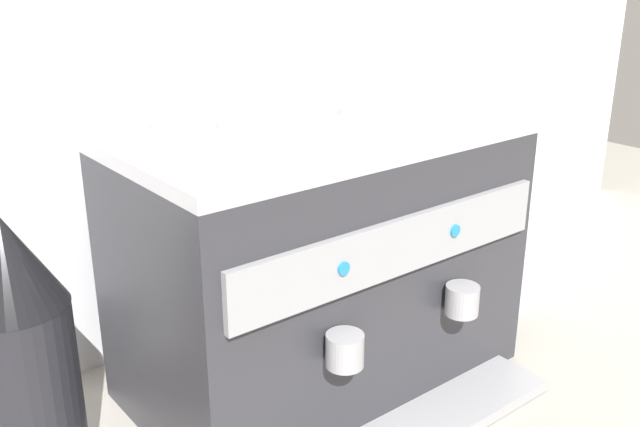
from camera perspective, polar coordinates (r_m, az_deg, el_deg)
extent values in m
plane|color=#9E998E|center=(1.37, 0.00, -12.58)|extent=(4.00, 4.00, 0.00)
cube|color=silver|center=(1.41, -7.74, 13.12)|extent=(2.80, 0.03, 1.15)
cube|color=#2D2D33|center=(1.27, 0.00, -4.09)|extent=(0.67, 0.37, 0.44)
cube|color=#B7B7BC|center=(1.19, 0.00, 6.23)|extent=(0.67, 0.37, 0.02)
cube|color=#939399|center=(1.10, 6.28, -2.63)|extent=(0.61, 0.01, 0.09)
cylinder|color=#1E7AB7|center=(1.02, 1.86, -4.35)|extent=(0.02, 0.01, 0.02)
cylinder|color=#1E7AB7|center=(1.17, 10.59, -1.33)|extent=(0.02, 0.01, 0.02)
cylinder|color=#939399|center=(1.06, 1.97, -10.71)|extent=(0.06, 0.06, 0.05)
cylinder|color=#939399|center=(1.22, 11.14, -6.70)|extent=(0.06, 0.06, 0.05)
cylinder|color=white|center=(1.15, -6.41, 8.18)|extent=(0.07, 0.07, 0.08)
torus|color=white|center=(1.19, -7.07, 8.59)|extent=(0.03, 0.06, 0.06)
cylinder|color=white|center=(1.25, 3.35, 8.93)|extent=(0.07, 0.07, 0.07)
torus|color=white|center=(1.29, 3.85, 9.30)|extent=(0.05, 0.04, 0.05)
cylinder|color=white|center=(1.14, -11.30, 7.66)|extent=(0.07, 0.07, 0.07)
torus|color=white|center=(1.18, -12.78, 7.93)|extent=(0.02, 0.05, 0.05)
cylinder|color=white|center=(1.13, -1.07, 7.08)|extent=(0.09, 0.09, 0.04)
cylinder|color=white|center=(1.14, -1.07, 6.40)|extent=(0.05, 0.05, 0.01)
cylinder|color=white|center=(1.25, -4.05, 8.37)|extent=(0.10, 0.10, 0.04)
cylinder|color=white|center=(1.25, -4.03, 7.68)|extent=(0.05, 0.05, 0.01)
cylinder|color=black|center=(1.13, -22.06, -13.41)|extent=(0.15, 0.15, 0.29)
cone|color=black|center=(1.03, -23.58, -3.47)|extent=(0.15, 0.15, 0.13)
cylinder|color=#B7B7BC|center=(1.63, 15.32, -5.32)|extent=(0.08, 0.08, 0.12)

